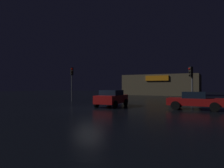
{
  "coord_description": "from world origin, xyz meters",
  "views": [
    {
      "loc": [
        9.54,
        -14.42,
        1.87
      ],
      "look_at": [
        0.28,
        3.78,
        2.11
      ],
      "focal_mm": 32.64,
      "sensor_mm": 36.0,
      "label": 1
    }
  ],
  "objects_px": {
    "car_near": "(112,98)",
    "traffic_signal_opposite": "(191,78)",
    "car_far": "(195,100)",
    "store_building": "(162,85)",
    "traffic_signal_main": "(72,76)"
  },
  "relations": [
    {
      "from": "store_building",
      "to": "car_near",
      "type": "xyz_separation_m",
      "value": [
        1.94,
        -27.93,
        -1.38
      ]
    },
    {
      "from": "car_far",
      "to": "traffic_signal_opposite",
      "type": "bearing_deg",
      "value": 99.13
    },
    {
      "from": "car_near",
      "to": "traffic_signal_main",
      "type": "bearing_deg",
      "value": 153.8
    },
    {
      "from": "traffic_signal_main",
      "to": "traffic_signal_opposite",
      "type": "bearing_deg",
      "value": 4.37
    },
    {
      "from": "car_far",
      "to": "traffic_signal_main",
      "type": "bearing_deg",
      "value": 168.74
    },
    {
      "from": "store_building",
      "to": "car_near",
      "type": "height_order",
      "value": "store_building"
    },
    {
      "from": "traffic_signal_main",
      "to": "traffic_signal_opposite",
      "type": "relative_size",
      "value": 1.11
    },
    {
      "from": "traffic_signal_main",
      "to": "car_far",
      "type": "bearing_deg",
      "value": -11.26
    },
    {
      "from": "traffic_signal_opposite",
      "to": "traffic_signal_main",
      "type": "bearing_deg",
      "value": -175.63
    },
    {
      "from": "store_building",
      "to": "traffic_signal_opposite",
      "type": "xyz_separation_m",
      "value": [
        8.4,
        -23.17,
        0.48
      ]
    },
    {
      "from": "store_building",
      "to": "traffic_signal_opposite",
      "type": "distance_m",
      "value": 24.65
    },
    {
      "from": "traffic_signal_opposite",
      "to": "store_building",
      "type": "bearing_deg",
      "value": 109.93
    },
    {
      "from": "car_far",
      "to": "store_building",
      "type": "bearing_deg",
      "value": 108.42
    },
    {
      "from": "car_near",
      "to": "traffic_signal_opposite",
      "type": "bearing_deg",
      "value": 36.42
    },
    {
      "from": "traffic_signal_opposite",
      "to": "car_near",
      "type": "distance_m",
      "value": 8.24
    }
  ]
}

